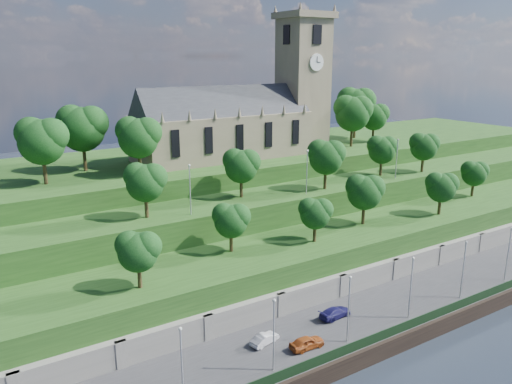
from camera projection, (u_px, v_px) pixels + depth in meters
ground at (434, 337)px, 60.87m from camera, size 320.00×320.00×0.00m
promenade at (397, 309)px, 65.52m from camera, size 160.00×12.00×2.00m
quay_wall at (435, 329)px, 60.54m from camera, size 160.00×0.50×2.20m
fence at (432, 315)px, 60.68m from camera, size 160.00×0.10×1.20m
retaining_wall at (366, 282)px, 70.01m from camera, size 160.00×2.10×5.00m
embankment_lower at (338, 258)px, 74.55m from camera, size 160.00×12.00×8.00m
embankment_upper at (294, 225)px, 83.02m from camera, size 160.00×10.00×12.00m
hilltop at (232, 189)px, 99.80m from camera, size 160.00×32.00×15.00m
church at (246, 115)px, 92.97m from camera, size 38.60×12.35×27.60m
trees_lower at (351, 199)px, 73.43m from camera, size 70.10×8.60×7.87m
trees_upper at (314, 157)px, 80.89m from camera, size 59.31×8.29×8.19m
trees_hilltop at (252, 118)px, 92.76m from camera, size 75.74×16.95×11.49m
lamp_posts_promenade at (411, 283)px, 60.15m from camera, size 60.36×0.36×8.04m
lamp_posts_upper at (307, 168)px, 77.89m from camera, size 40.36×0.36×7.11m
car_left at (307, 342)px, 54.79m from camera, size 4.11×1.81×1.38m
car_middle at (265, 339)px, 55.67m from camera, size 3.81×2.08×1.19m
car_right at (335, 312)px, 61.31m from camera, size 4.56×2.14×1.29m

